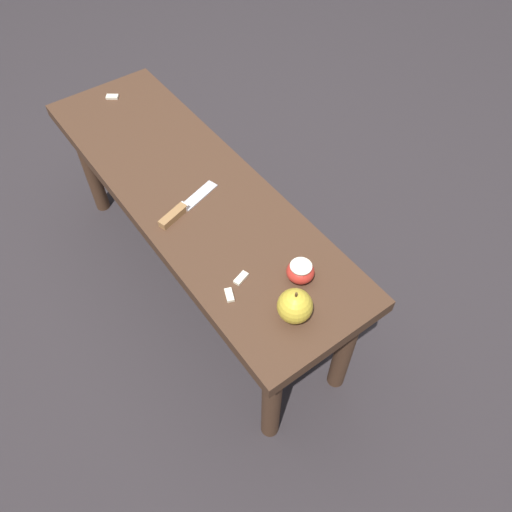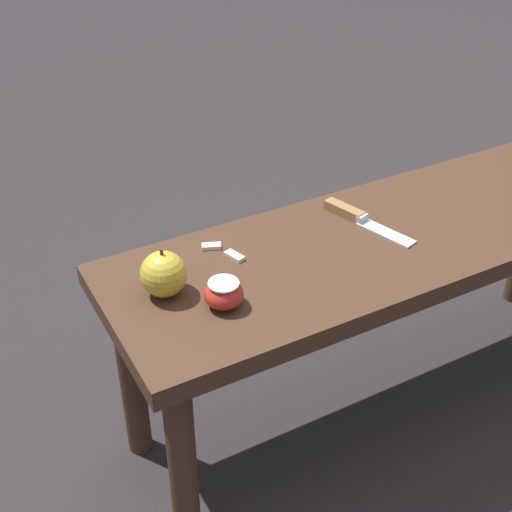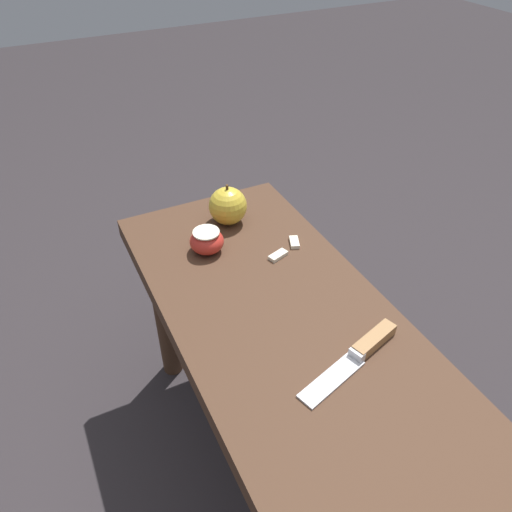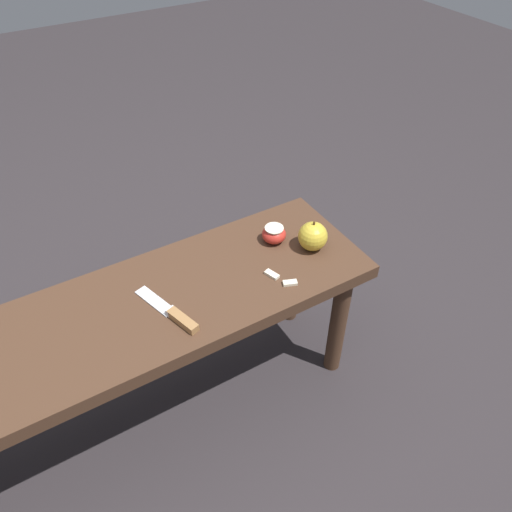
{
  "view_description": "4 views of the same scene",
  "coord_description": "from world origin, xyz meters",
  "px_view_note": "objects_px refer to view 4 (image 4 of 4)",
  "views": [
    {
      "loc": [
        -0.94,
        0.46,
        1.47
      ],
      "look_at": [
        -0.33,
        0.01,
        0.5
      ],
      "focal_mm": 35.0,
      "sensor_mm": 36.0,
      "label": 1
    },
    {
      "loc": [
        -0.84,
        -0.92,
        1.23
      ],
      "look_at": [
        -0.33,
        0.01,
        0.5
      ],
      "focal_mm": 50.0,
      "sensor_mm": 36.0,
      "label": 2
    },
    {
      "loc": [
        0.34,
        -0.32,
        1.09
      ],
      "look_at": [
        -0.33,
        0.01,
        0.5
      ],
      "focal_mm": 35.0,
      "sensor_mm": 36.0,
      "label": 3
    },
    {
      "loc": [
        0.18,
        0.87,
        1.39
      ],
      "look_at": [
        -0.33,
        0.01,
        0.5
      ],
      "focal_mm": 35.0,
      "sensor_mm": 36.0,
      "label": 4
    }
  ],
  "objects_px": {
    "apple_whole": "(313,236)",
    "apple_cut": "(274,234)",
    "knife": "(175,315)",
    "wooden_bench": "(143,326)"
  },
  "relations": [
    {
      "from": "apple_whole",
      "to": "apple_cut",
      "type": "height_order",
      "value": "apple_whole"
    },
    {
      "from": "knife",
      "to": "apple_whole",
      "type": "distance_m",
      "value": 0.44
    },
    {
      "from": "knife",
      "to": "wooden_bench",
      "type": "bearing_deg",
      "value": 25.43
    },
    {
      "from": "apple_whole",
      "to": "apple_cut",
      "type": "bearing_deg",
      "value": -46.45
    },
    {
      "from": "knife",
      "to": "apple_cut",
      "type": "distance_m",
      "value": 0.38
    },
    {
      "from": "wooden_bench",
      "to": "apple_whole",
      "type": "relative_size",
      "value": 13.27
    },
    {
      "from": "wooden_bench",
      "to": "apple_whole",
      "type": "distance_m",
      "value": 0.52
    },
    {
      "from": "wooden_bench",
      "to": "apple_cut",
      "type": "distance_m",
      "value": 0.44
    },
    {
      "from": "wooden_bench",
      "to": "apple_cut",
      "type": "xyz_separation_m",
      "value": [
        -0.43,
        -0.05,
        0.09
      ]
    },
    {
      "from": "knife",
      "to": "apple_whole",
      "type": "relative_size",
      "value": 2.3
    }
  ]
}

